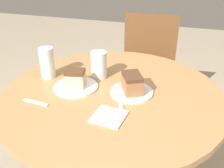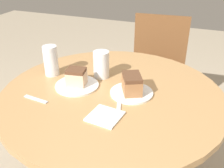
% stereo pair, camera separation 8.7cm
% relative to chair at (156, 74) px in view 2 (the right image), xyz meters
% --- Properties ---
extents(table, '(1.05, 1.05, 0.78)m').
position_rel_chair_xyz_m(table, '(-0.04, -0.88, 0.14)').
color(table, tan).
rests_on(table, ground_plane).
extents(chair, '(0.48, 0.50, 0.91)m').
position_rel_chair_xyz_m(chair, '(0.00, 0.00, 0.00)').
color(chair, brown).
rests_on(chair, ground_plane).
extents(plate_near, '(0.20, 0.20, 0.01)m').
position_rel_chair_xyz_m(plate_near, '(0.05, -0.86, 0.31)').
color(plate_near, white).
rests_on(plate_near, table).
extents(plate_far, '(0.21, 0.21, 0.01)m').
position_rel_chair_xyz_m(plate_far, '(-0.22, -0.89, 0.31)').
color(plate_far, white).
rests_on(plate_far, table).
extents(cake_slice_near, '(0.12, 0.14, 0.09)m').
position_rel_chair_xyz_m(cake_slice_near, '(0.05, -0.86, 0.36)').
color(cake_slice_near, '#9E6B42').
rests_on(cake_slice_near, plate_near).
extents(cake_slice_far, '(0.10, 0.09, 0.08)m').
position_rel_chair_xyz_m(cake_slice_far, '(-0.22, -0.89, 0.35)').
color(cake_slice_far, beige).
rests_on(cake_slice_far, plate_far).
extents(glass_lemonade, '(0.08, 0.08, 0.14)m').
position_rel_chair_xyz_m(glass_lemonade, '(-0.15, -0.75, 0.37)').
color(glass_lemonade, beige).
rests_on(glass_lemonade, table).
extents(glass_water, '(0.07, 0.07, 0.16)m').
position_rel_chair_xyz_m(glass_water, '(-0.40, -0.82, 0.37)').
color(glass_water, silver).
rests_on(glass_water, table).
extents(napkin_stack, '(0.14, 0.14, 0.01)m').
position_rel_chair_xyz_m(napkin_stack, '(0.01, -1.08, 0.31)').
color(napkin_stack, white).
rests_on(napkin_stack, table).
extents(fork, '(0.07, 0.18, 0.00)m').
position_rel_chair_xyz_m(fork, '(0.04, -0.99, 0.31)').
color(fork, silver).
rests_on(fork, table).
extents(spoon, '(0.13, 0.03, 0.00)m').
position_rel_chair_xyz_m(spoon, '(-0.33, -1.07, 0.31)').
color(spoon, silver).
rests_on(spoon, table).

